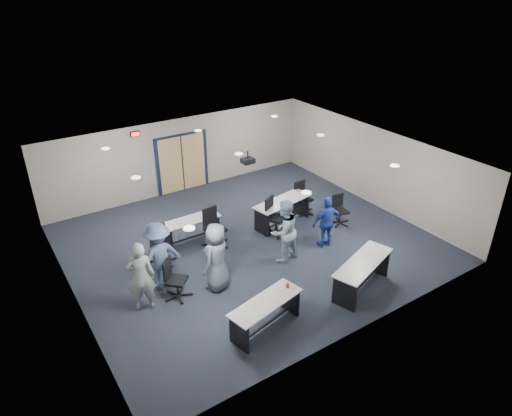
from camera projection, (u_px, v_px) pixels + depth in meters
floor at (249, 243)px, 13.65m from camera, size 10.00×10.00×0.00m
back_wall at (181, 155)px, 16.35m from camera, size 10.00×0.04×2.70m
front_wall at (362, 282)px, 9.69m from camera, size 10.00×0.04×2.70m
left_wall at (67, 256)px, 10.58m from camera, size 0.04×9.00×2.70m
right_wall at (373, 166)px, 15.46m from camera, size 0.04×9.00×2.70m
ceiling at (248, 158)px, 12.40m from camera, size 10.00×9.00×0.04m
double_door at (182, 163)px, 16.46m from camera, size 2.00×0.07×2.20m
exit_sign at (135, 134)px, 15.02m from camera, size 0.32×0.07×0.18m
ceiling_projector at (248, 161)px, 13.05m from camera, size 0.35×0.32×0.37m
ceiling_can_lights at (243, 157)px, 12.59m from camera, size 6.24×5.74×0.02m
table_front_left at (266, 310)px, 10.16m from camera, size 1.94×1.00×0.88m
table_front_right at (362, 270)px, 11.42m from camera, size 2.16×1.30×0.83m
table_back_left at (192, 226)px, 13.59m from camera, size 1.73×0.58×0.70m
table_back_right at (282, 208)px, 14.41m from camera, size 2.12×1.02×1.13m
chair_back_a at (161, 246)px, 12.45m from camera, size 0.73×0.73×1.11m
chair_back_b at (215, 228)px, 13.25m from camera, size 0.83×0.83×1.17m
chair_back_c at (276, 217)px, 13.86m from camera, size 1.01×1.01×1.19m
chair_back_d at (304, 198)px, 15.08m from camera, size 0.73×0.73×1.10m
chair_loose_left at (177, 279)px, 11.17m from camera, size 0.94×0.94×1.05m
chair_loose_right at (340, 210)px, 14.45m from camera, size 0.69×0.69×0.97m
person_gray at (141, 276)px, 10.61m from camera, size 0.78×0.63×1.83m
person_plaid at (217, 257)px, 11.33m from camera, size 1.06×0.94×1.83m
person_lightblue at (284, 231)px, 12.46m from camera, size 0.98×0.81×1.83m
person_navy at (327, 222)px, 13.15m from camera, size 0.97×0.52×1.58m
person_back at (159, 256)px, 11.37m from camera, size 1.25×0.80×1.83m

